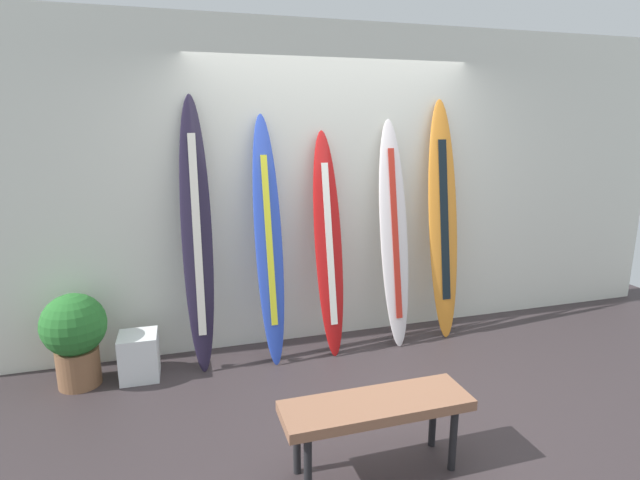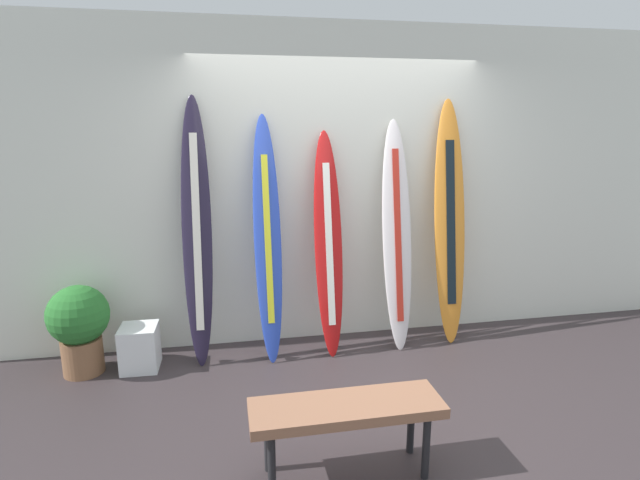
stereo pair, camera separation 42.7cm
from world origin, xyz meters
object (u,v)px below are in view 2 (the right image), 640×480
(surfboard_charcoal, at_px, (197,234))
(surfboard_crimson, at_px, (328,246))
(bench, at_px, (346,412))
(surfboard_sunset, at_px, (450,224))
(potted_plant, at_px, (79,324))
(display_block_left, at_px, (140,348))
(surfboard_ivory, at_px, (397,237))
(surfboard_cobalt, at_px, (268,241))

(surfboard_charcoal, relative_size, surfboard_crimson, 1.15)
(bench, bearing_deg, surfboard_sunset, 50.98)
(surfboard_sunset, relative_size, potted_plant, 2.98)
(surfboard_crimson, relative_size, bench, 1.76)
(surfboard_crimson, relative_size, display_block_left, 5.25)
(surfboard_ivory, xyz_separation_m, potted_plant, (-2.64, -0.09, -0.57))
(display_block_left, bearing_deg, surfboard_cobalt, 4.53)
(surfboard_crimson, xyz_separation_m, bench, (-0.24, -1.64, -0.55))
(surfboard_crimson, distance_m, surfboard_sunset, 1.13)
(surfboard_cobalt, relative_size, potted_plant, 2.80)
(surfboard_charcoal, height_order, surfboard_ivory, surfboard_charcoal)
(surfboard_charcoal, relative_size, display_block_left, 6.03)
(display_block_left, xyz_separation_m, bench, (1.34, -1.55, 0.21))
(surfboard_charcoal, bearing_deg, bench, -63.09)
(surfboard_cobalt, relative_size, surfboard_crimson, 1.07)
(surfboard_sunset, distance_m, potted_plant, 3.22)
(surfboard_charcoal, height_order, surfboard_cobalt, surfboard_charcoal)
(potted_plant, bearing_deg, display_block_left, -1.94)
(surfboard_crimson, distance_m, surfboard_ivory, 0.62)
(surfboard_cobalt, distance_m, potted_plant, 1.62)
(surfboard_ivory, relative_size, surfboard_sunset, 0.92)
(surfboard_ivory, xyz_separation_m, display_block_left, (-2.20, -0.10, -0.80))
(display_block_left, relative_size, bench, 0.34)
(potted_plant, bearing_deg, surfboard_sunset, 2.09)
(surfboard_crimson, relative_size, surfboard_ivory, 0.95)
(surfboard_crimson, relative_size, surfboard_sunset, 0.88)
(surfboard_cobalt, bearing_deg, surfboard_crimson, 0.30)
(surfboard_cobalt, xyz_separation_m, surfboard_sunset, (1.64, 0.05, 0.07))
(surfboard_cobalt, height_order, surfboard_crimson, surfboard_cobalt)
(surfboard_cobalt, relative_size, bench, 1.88)
(surfboard_crimson, xyz_separation_m, surfboard_sunset, (1.12, 0.04, 0.13))
(surfboard_cobalt, distance_m, display_block_left, 1.35)
(surfboard_cobalt, relative_size, surfboard_sunset, 0.94)
(surfboard_ivory, distance_m, display_block_left, 2.35)
(display_block_left, height_order, bench, bench)
(bench, bearing_deg, surfboard_ivory, 62.55)
(surfboard_cobalt, bearing_deg, surfboard_sunset, 1.58)
(surfboard_ivory, height_order, bench, surfboard_ivory)
(surfboard_ivory, bearing_deg, potted_plant, -178.15)
(surfboard_sunset, bearing_deg, potted_plant, -177.91)
(surfboard_ivory, height_order, display_block_left, surfboard_ivory)
(surfboard_sunset, bearing_deg, bench, -129.02)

